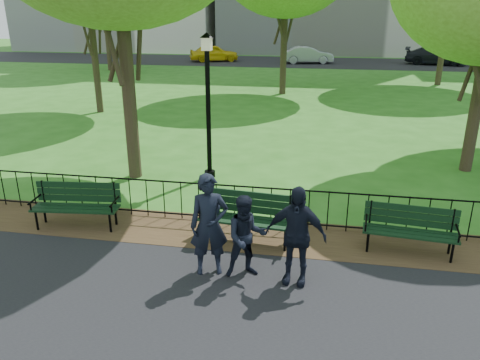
% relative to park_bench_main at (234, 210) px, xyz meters
% --- Properties ---
extents(ground, '(120.00, 120.00, 0.00)m').
position_rel_park_bench_main_xyz_m(ground, '(0.46, -1.24, -0.65)').
color(ground, '#2B651A').
extents(dirt_strip, '(60.00, 1.60, 0.01)m').
position_rel_park_bench_main_xyz_m(dirt_strip, '(0.46, 0.26, -0.64)').
color(dirt_strip, '#332615').
rests_on(dirt_strip, ground).
extents(far_street, '(70.00, 9.00, 0.01)m').
position_rel_park_bench_main_xyz_m(far_street, '(0.46, 33.76, -0.65)').
color(far_street, black).
rests_on(far_street, ground).
extents(iron_fence, '(24.06, 0.06, 1.00)m').
position_rel_park_bench_main_xyz_m(iron_fence, '(0.46, 0.76, -0.15)').
color(iron_fence, black).
rests_on(iron_fence, ground).
extents(park_bench_main, '(1.95, 0.76, 1.08)m').
position_rel_park_bench_main_xyz_m(park_bench_main, '(0.00, 0.00, 0.00)').
color(park_bench_main, black).
rests_on(park_bench_main, ground).
extents(park_bench_left_a, '(1.88, 0.76, 1.04)m').
position_rel_park_bench_main_xyz_m(park_bench_left_a, '(-3.44, 0.04, -0.06)').
color(park_bench_left_a, black).
rests_on(park_bench_left_a, ground).
extents(park_bench_right_a, '(1.78, 0.71, 0.99)m').
position_rel_park_bench_main_xyz_m(park_bench_right_a, '(3.41, 0.13, -0.09)').
color(park_bench_right_a, black).
rests_on(park_bench_right_a, ground).
extents(lamppost, '(0.35, 0.35, 3.88)m').
position_rel_park_bench_main_xyz_m(lamppost, '(-1.41, 3.61, 1.46)').
color(lamppost, black).
rests_on(lamppost, ground).
extents(person_left, '(0.77, 0.62, 1.84)m').
position_rel_park_bench_main_xyz_m(person_left, '(-0.19, -1.30, 0.28)').
color(person_left, black).
rests_on(person_left, asphalt_path).
extents(person_mid, '(0.81, 0.60, 1.49)m').
position_rel_park_bench_main_xyz_m(person_mid, '(0.46, -1.29, 0.10)').
color(person_mid, black).
rests_on(person_mid, asphalt_path).
extents(person_right, '(1.07, 0.53, 1.75)m').
position_rel_park_bench_main_xyz_m(person_right, '(1.31, -1.34, 0.23)').
color(person_right, black).
rests_on(person_right, asphalt_path).
extents(taxi, '(4.57, 3.15, 1.44)m').
position_rel_park_bench_main_xyz_m(taxi, '(-8.21, 32.88, 0.08)').
color(taxi, gold).
rests_on(taxi, far_street).
extents(sedan_silver, '(4.52, 2.45, 1.41)m').
position_rel_park_bench_main_xyz_m(sedan_silver, '(-0.07, 32.78, 0.06)').
color(sedan_silver, '#A1A3A8').
rests_on(sedan_silver, far_street).
extents(sedan_dark, '(5.14, 2.93, 1.40)m').
position_rel_park_bench_main_xyz_m(sedan_dark, '(10.44, 33.66, 0.06)').
color(sedan_dark, black).
rests_on(sedan_dark, far_street).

